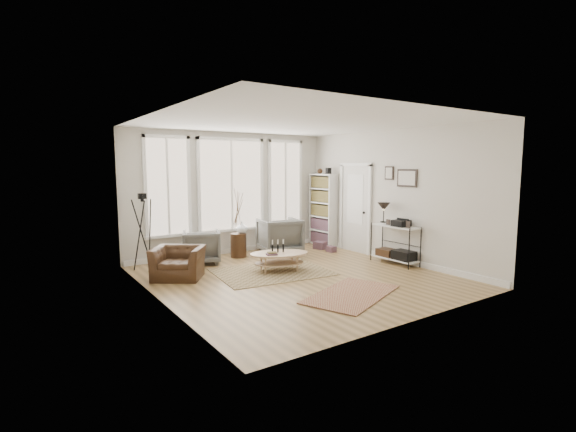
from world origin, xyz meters
TOP-DOWN VIEW (x-y plane):
  - room at (0.02, 0.03)m, footprint 5.50×5.54m
  - bay_window at (0.00, 2.71)m, footprint 4.14×0.12m
  - door at (2.57, 1.15)m, footprint 0.09×1.06m
  - bookcase at (2.44, 2.23)m, footprint 0.31×0.85m
  - low_shelf at (2.38, -0.30)m, footprint 0.38×1.08m
  - wall_art at (2.58, -0.27)m, footprint 0.04×0.88m
  - rug_main at (-0.20, 0.58)m, footprint 2.36×1.88m
  - rug_runner at (0.10, -1.41)m, footprint 2.04×1.59m
  - coffee_table at (-0.04, 0.57)m, footprint 1.35×1.08m
  - armchair_left at (-1.05, 2.11)m, footprint 1.01×1.02m
  - armchair_right at (0.90, 1.99)m, footprint 1.11×1.13m
  - side_table at (-0.10, 2.21)m, footprint 0.37×0.37m
  - vase at (-0.01, 2.20)m, footprint 0.31×0.31m
  - accent_chair at (-1.89, 1.20)m, footprint 1.20×1.18m
  - tripod_camera at (-2.25, 2.17)m, footprint 0.55×0.55m
  - book_stack_near at (2.05, 1.87)m, footprint 0.30×0.34m
  - book_stack_far at (2.05, 1.43)m, footprint 0.18×0.22m

SIDE VIEW (x-z plane):
  - rug_main at x=-0.20m, z-range 0.00..0.01m
  - rug_runner at x=0.10m, z-range 0.01..0.02m
  - book_stack_far at x=2.05m, z-range 0.00..0.14m
  - book_stack_near at x=2.05m, z-range 0.00..0.19m
  - coffee_table at x=-0.04m, z-range 0.02..0.56m
  - accent_chair at x=-1.89m, z-range 0.00..0.59m
  - armchair_left at x=-1.05m, z-range 0.00..0.73m
  - armchair_right at x=0.90m, z-range 0.00..0.86m
  - low_shelf at x=2.38m, z-range -0.14..1.16m
  - vase at x=-0.01m, z-range 0.55..0.83m
  - tripod_camera at x=-2.25m, z-range -0.06..1.50m
  - side_table at x=-0.10m, z-range -0.03..1.52m
  - bookcase at x=2.44m, z-range -0.07..1.99m
  - door at x=2.57m, z-range 0.01..2.23m
  - room at x=0.02m, z-range -0.02..2.88m
  - bay_window at x=0.00m, z-range 0.49..2.73m
  - wall_art at x=2.58m, z-range 1.66..2.10m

